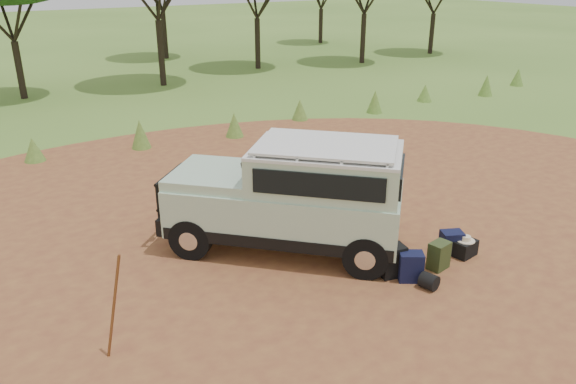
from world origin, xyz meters
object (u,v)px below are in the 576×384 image
safari_vehicle (293,199)px  walking_staff (114,307)px  hard_case (465,248)px  duffel_navy (451,242)px  backpack_black (392,261)px  backpack_navy (411,267)px  backpack_olive (439,256)px

safari_vehicle → walking_staff: 4.16m
safari_vehicle → walking_staff: safari_vehicle is taller
walking_staff → hard_case: (6.56, -0.52, -0.66)m
safari_vehicle → hard_case: 3.47m
duffel_navy → backpack_black: bearing=-154.4°
walking_staff → duffel_navy: bearing=-66.8°
hard_case → walking_staff: bearing=166.3°
safari_vehicle → backpack_navy: size_ratio=8.20×
backpack_navy → safari_vehicle: bearing=150.7°
backpack_olive → duffel_navy: 0.71m
backpack_black → duffel_navy: bearing=13.0°
walking_staff → backpack_olive: walking_staff is taller
walking_staff → duffel_navy: (6.41, -0.30, -0.59)m
walking_staff → duffel_navy: size_ratio=3.62×
backpack_olive → backpack_black: bearing=153.0°
safari_vehicle → backpack_black: size_ratio=7.50×
safari_vehicle → backpack_black: bearing=-17.6°
safari_vehicle → duffel_navy: size_ratio=9.70×
backpack_olive → duffel_navy: bearing=13.8°
backpack_olive → hard_case: size_ratio=1.17×
backpack_navy → backpack_olive: size_ratio=1.03×
safari_vehicle → backpack_navy: 2.55m
safari_vehicle → backpack_olive: 2.93m
walking_staff → safari_vehicle: bearing=-43.1°
hard_case → backpack_black: bearing=164.9°
backpack_black → duffel_navy: 1.56m
walking_staff → backpack_olive: size_ratio=3.15×
safari_vehicle → walking_staff: (-3.88, -1.49, -0.25)m
backpack_black → backpack_olive: bearing=-4.4°
walking_staff → backpack_navy: (5.02, -0.64, -0.55)m
walking_staff → hard_case: walking_staff is taller
backpack_black → hard_case: (1.71, -0.18, -0.14)m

